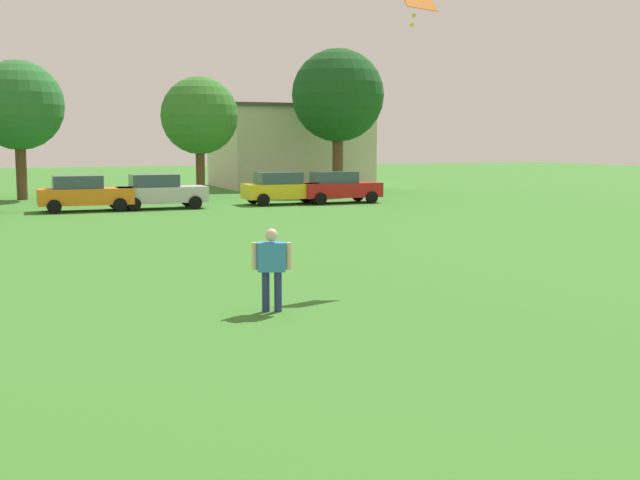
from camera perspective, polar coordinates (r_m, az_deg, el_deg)
The scene contains 10 objects.
ground_plane at distance 28.91m, azimuth -18.36°, elevation 0.29°, with size 160.00×160.00×0.00m, color #387528.
adult_bystander at distance 15.05m, azimuth -3.50°, elevation -1.63°, with size 0.72×0.46×1.60m.
parked_car_orange_2 at distance 38.86m, azimuth -16.66°, elevation 3.26°, with size 4.30×2.02×1.68m.
parked_car_silver_3 at distance 39.44m, azimuth -11.47°, elevation 3.47°, with size 4.30×2.02×1.68m.
parked_car_yellow_4 at distance 41.46m, azimuth -2.67°, elevation 3.77°, with size 4.30×2.02×1.68m.
parked_car_red_5 at distance 42.32m, azimuth 1.33°, elevation 3.84°, with size 4.30×2.02×1.68m.
tree_center at distance 47.74m, azimuth -20.90°, elevation 9.02°, with size 4.99×4.99×7.78m.
tree_right at distance 47.36m, azimuth -8.68°, elevation 8.82°, with size 4.52×4.52×7.04m.
tree_far_right at distance 50.75m, azimuth 1.29°, elevation 10.34°, with size 5.84×5.84×9.10m.
house_left at distance 58.42m, azimuth -2.26°, elevation 6.76°, with size 10.59×8.89×5.87m.
Camera 1 is at (-1.49, 1.31, 3.21)m, focal length 44.44 mm.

